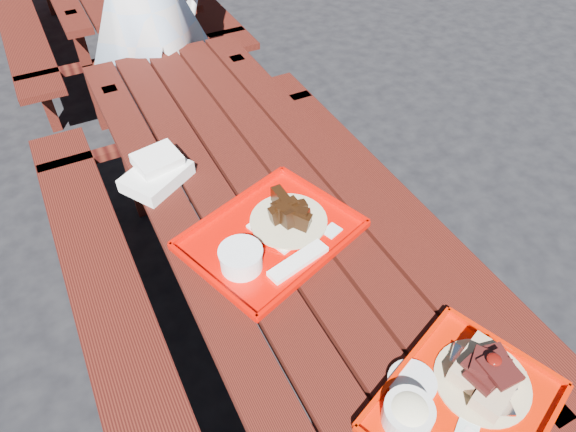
% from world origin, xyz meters
% --- Properties ---
extents(ground, '(60.00, 60.00, 0.00)m').
position_xyz_m(ground, '(0.00, 0.00, 0.00)').
color(ground, black).
rests_on(ground, ground).
extents(picnic_table_near, '(1.41, 2.40, 0.75)m').
position_xyz_m(picnic_table_near, '(-0.00, 0.00, 0.56)').
color(picnic_table_near, '#45150D').
rests_on(picnic_table_near, ground).
extents(near_tray, '(0.53, 0.47, 0.14)m').
position_xyz_m(near_tray, '(0.10, -0.83, 0.78)').
color(near_tray, red).
rests_on(near_tray, picnic_table_near).
extents(far_tray, '(0.60, 0.53, 0.08)m').
position_xyz_m(far_tray, '(-0.07, -0.16, 0.78)').
color(far_tray, '#D90700').
rests_on(far_tray, picnic_table_near).
extents(white_cloth, '(0.27, 0.25, 0.09)m').
position_xyz_m(white_cloth, '(-0.29, 0.28, 0.79)').
color(white_cloth, white).
rests_on(white_cloth, picnic_table_near).
extents(person, '(0.70, 0.48, 1.87)m').
position_xyz_m(person, '(-0.02, 1.32, 0.94)').
color(person, '#B7D2F3').
rests_on(person, ground).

